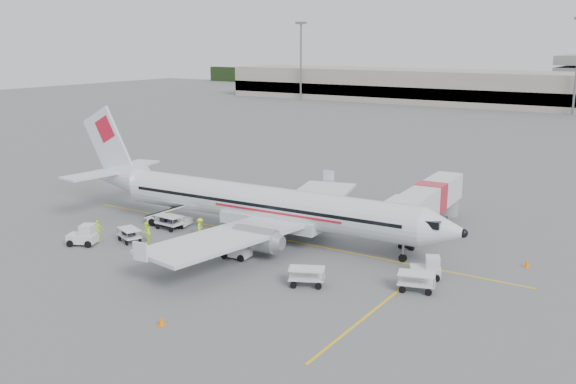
% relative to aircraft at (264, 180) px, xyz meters
% --- Properties ---
extents(ground, '(360.00, 360.00, 0.00)m').
position_rel_aircraft_xyz_m(ground, '(0.91, 0.38, -5.23)').
color(ground, '#56595B').
extents(stripe_lead, '(44.00, 0.20, 0.01)m').
position_rel_aircraft_xyz_m(stripe_lead, '(0.91, 0.38, -5.23)').
color(stripe_lead, yellow).
rests_on(stripe_lead, ground).
extents(stripe_cross, '(0.20, 20.00, 0.01)m').
position_rel_aircraft_xyz_m(stripe_cross, '(14.91, -7.62, -5.23)').
color(stripe_cross, yellow).
rests_on(stripe_cross, ground).
extents(terminal_west, '(110.00, 22.00, 9.00)m').
position_rel_aircraft_xyz_m(terminal_west, '(-39.09, 130.38, -0.73)').
color(terminal_west, gray).
rests_on(terminal_west, ground).
extents(mast_west, '(3.20, 1.20, 22.00)m').
position_rel_aircraft_xyz_m(mast_west, '(-69.09, 118.38, 5.77)').
color(mast_west, slate).
rests_on(mast_west, ground).
extents(aircraft, '(39.25, 31.42, 10.46)m').
position_rel_aircraft_xyz_m(aircraft, '(0.00, 0.00, 0.00)').
color(aircraft, silver).
rests_on(aircraft, ground).
extents(jet_bridge, '(4.06, 17.03, 4.43)m').
position_rel_aircraft_xyz_m(jet_bridge, '(11.49, 9.83, -3.01)').
color(jet_bridge, silver).
rests_on(jet_bridge, ground).
extents(belt_loader, '(5.64, 3.10, 2.89)m').
position_rel_aircraft_xyz_m(belt_loader, '(-9.80, -1.62, -3.79)').
color(belt_loader, silver).
rests_on(belt_loader, ground).
extents(tug_fore, '(2.51, 2.05, 1.69)m').
position_rel_aircraft_xyz_m(tug_fore, '(15.57, -1.81, -4.38)').
color(tug_fore, silver).
rests_on(tug_fore, ground).
extents(tug_mid, '(2.37, 1.52, 1.74)m').
position_rel_aircraft_xyz_m(tug_mid, '(1.21, -5.71, -4.36)').
color(tug_mid, silver).
rests_on(tug_mid, ground).
extents(tug_aft, '(2.72, 2.23, 1.83)m').
position_rel_aircraft_xyz_m(tug_aft, '(-11.93, -10.13, -4.32)').
color(tug_aft, silver).
rests_on(tug_aft, ground).
extents(cart_loaded_a, '(2.62, 1.66, 1.32)m').
position_rel_aircraft_xyz_m(cart_loaded_a, '(-8.93, -2.60, -4.57)').
color(cart_loaded_a, silver).
rests_on(cart_loaded_a, ground).
extents(cart_loaded_b, '(2.65, 2.11, 1.21)m').
position_rel_aircraft_xyz_m(cart_loaded_b, '(-9.17, -7.34, -4.63)').
color(cart_loaded_b, silver).
rests_on(cart_loaded_b, ground).
extents(cart_empty_a, '(2.93, 2.46, 1.32)m').
position_rel_aircraft_xyz_m(cart_empty_a, '(9.01, -7.78, -4.57)').
color(cart_empty_a, silver).
rests_on(cart_empty_a, ground).
extents(cart_empty_b, '(2.87, 2.17, 1.33)m').
position_rel_aircraft_xyz_m(cart_empty_b, '(15.95, -4.51, -4.57)').
color(cart_empty_b, silver).
rests_on(cart_empty_b, ground).
extents(cone_nose, '(0.42, 0.42, 0.69)m').
position_rel_aircraft_xyz_m(cone_nose, '(21.32, 4.66, -4.89)').
color(cone_nose, '#FD6F03').
rests_on(cone_nose, ground).
extents(cone_port, '(0.42, 0.42, 0.68)m').
position_rel_aircraft_xyz_m(cone_port, '(6.16, 17.19, -4.89)').
color(cone_port, '#FD6F03').
rests_on(cone_port, ground).
extents(cone_stbd, '(0.43, 0.43, 0.70)m').
position_rel_aircraft_xyz_m(cone_stbd, '(4.94, -18.23, -4.88)').
color(cone_stbd, '#FD6F03').
rests_on(cone_stbd, ground).
extents(crew_a, '(0.73, 0.64, 1.67)m').
position_rel_aircraft_xyz_m(crew_a, '(-9.77, -1.69, -4.39)').
color(crew_a, '#B2E61C').
rests_on(crew_a, ground).
extents(crew_b, '(1.06, 1.10, 1.79)m').
position_rel_aircraft_xyz_m(crew_b, '(-7.89, -6.57, -4.34)').
color(crew_b, '#B2E61C').
rests_on(crew_b, ground).
extents(crew_c, '(0.99, 1.20, 1.62)m').
position_rel_aircraft_xyz_m(crew_c, '(-5.19, -2.62, -4.42)').
color(crew_c, '#B2E61C').
rests_on(crew_c, ground).
extents(crew_d, '(1.18, 0.83, 1.87)m').
position_rel_aircraft_xyz_m(crew_d, '(-11.72, -8.58, -4.30)').
color(crew_d, '#B2E61C').
rests_on(crew_d, ground).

